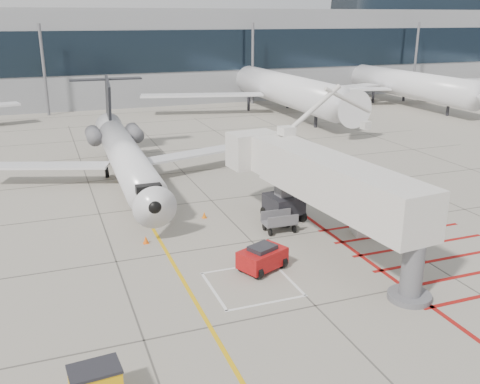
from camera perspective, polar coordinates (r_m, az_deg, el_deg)
name	(u,v)px	position (r m, az deg, el deg)	size (l,w,h in m)	color
ground_plane	(280,270)	(28.74, 4.24, -8.25)	(260.00, 260.00, 0.00)	gray
regional_jet	(129,146)	(40.63, -11.76, 4.86)	(22.30, 28.12, 7.37)	silver
jet_bridge	(337,192)	(29.97, 10.29, -0.02)	(8.43, 17.80, 7.12)	silver
pushback_tug	(262,257)	(28.40, 2.39, -6.94)	(2.47, 1.54, 1.44)	#A61011
baggage_cart	(279,222)	(33.37, 4.21, -3.19)	(2.03, 1.28, 1.28)	#5C5B61
ground_power_unit	(373,218)	(33.94, 13.96, -2.75)	(2.42, 1.41, 1.92)	beige
cone_nose	(146,240)	(32.20, -10.02, -5.03)	(0.34, 0.34, 0.47)	#EB590C
cone_side	(204,215)	(35.72, -3.83, -2.45)	(0.31, 0.31, 0.43)	orange
terminal_building	(164,52)	(95.81, -8.08, 14.53)	(180.00, 28.00, 14.00)	gray
terminal_glass_band	(185,51)	(82.12, -5.87, 14.73)	(180.00, 0.10, 6.00)	black
terminal_dome	(450,11)	(123.54, 21.49, 17.54)	(40.00, 28.00, 28.00)	black
bg_aircraft_c	(275,67)	(76.24, 3.75, 13.17)	(37.14, 41.27, 12.38)	silver
bg_aircraft_d	(399,66)	(86.75, 16.59, 12.78)	(34.52, 38.35, 11.51)	silver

